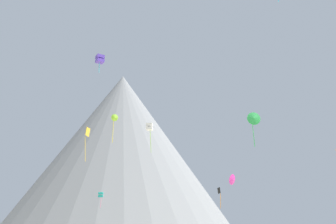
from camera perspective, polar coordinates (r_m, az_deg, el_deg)
rock_massif at (r=119.00m, az=-6.86°, el=-5.87°), size 81.80×81.80×45.41m
kite_magenta_low at (r=90.74m, az=8.77°, el=-9.07°), size 2.13×2.07×2.26m
kite_teal_low at (r=78.96m, az=-9.13°, el=-11.06°), size 0.91×0.95×2.86m
kite_green_mid at (r=56.24m, az=11.60°, el=-0.93°), size 1.79×0.51×4.68m
kite_black_low at (r=80.46m, az=6.99°, el=-10.86°), size 0.56×1.02×3.91m
kite_white_mid at (r=77.50m, az=-2.53°, el=-2.06°), size 1.39×1.40×5.42m
kite_indigo_high at (r=60.91m, az=-9.24°, el=7.11°), size 1.41×1.40×2.60m
kite_gold_mid at (r=64.38m, az=-10.94°, el=-3.21°), size 0.73×1.02×5.21m
kite_lime_mid at (r=75.40m, az=-7.27°, el=-0.85°), size 1.32×0.72×5.18m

